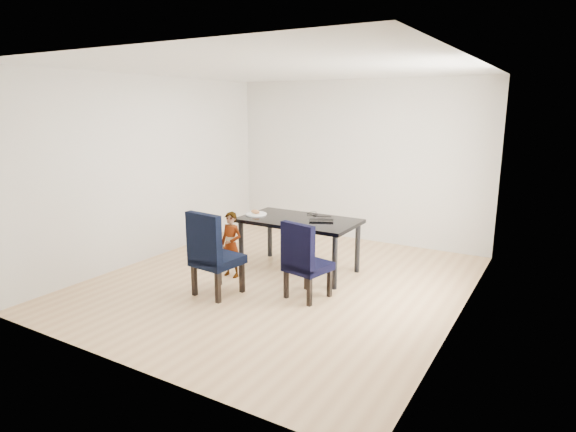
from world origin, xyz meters
The scene contains 14 objects.
floor centered at (0.00, 0.00, -0.01)m, with size 4.50×5.00×0.01m, color tan.
ceiling centered at (0.00, 0.00, 2.71)m, with size 4.50×5.00×0.01m, color white.
wall_back centered at (0.00, 2.50, 1.35)m, with size 4.50×0.01×2.70m, color silver.
wall_front centered at (0.00, -2.50, 1.35)m, with size 4.50×0.01×2.70m, color white.
wall_left centered at (-2.25, 0.00, 1.35)m, with size 0.01×5.00×2.70m, color white.
wall_right centered at (2.25, 0.00, 1.35)m, with size 0.01×5.00×2.70m, color silver.
dining_table centered at (0.00, 0.50, 0.38)m, with size 1.60×0.90×0.75m, color black.
chair_left centered at (-0.44, -0.74, 0.52)m, with size 0.50×0.52×1.05m, color black.
chair_right centered at (0.56, -0.28, 0.48)m, with size 0.46×0.48×0.95m, color black.
child centered at (-0.68, -0.15, 0.45)m, with size 0.33×0.21×0.89m, color #FF5715.
plate centered at (-0.66, 0.42, 0.76)m, with size 0.30×0.30×0.02m, color white.
sandwich centered at (-0.66, 0.41, 0.80)m, with size 0.15×0.07×0.06m, color #9C6337.
laptop centered at (0.31, 0.57, 0.76)m, with size 0.32×0.21×0.03m, color black.
cable_tangle centered at (0.05, 0.78, 0.75)m, with size 0.13×0.13×0.01m, color black.
Camera 1 is at (3.13, -5.10, 2.26)m, focal length 30.00 mm.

